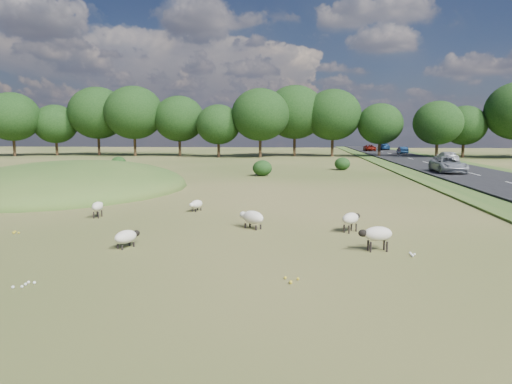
# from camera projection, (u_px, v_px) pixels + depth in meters

# --- Properties ---
(ground) EXTENTS (160.00, 160.00, 0.00)m
(ground) POSITION_uv_depth(u_px,v_px,m) (251.00, 179.00, 39.41)
(ground) COLOR #2C4A17
(ground) RESTS_ON ground
(mound) EXTENTS (16.00, 20.00, 4.00)m
(mound) POSITION_uv_depth(u_px,v_px,m) (73.00, 189.00, 32.66)
(mound) COLOR #33561E
(mound) RESTS_ON ground
(road) EXTENTS (8.00, 150.00, 0.25)m
(road) POSITION_uv_depth(u_px,v_px,m) (452.00, 170.00, 47.35)
(road) COLOR black
(road) RESTS_ON ground
(treeline) EXTENTS (96.28, 14.66, 11.70)m
(treeline) POSITION_uv_depth(u_px,v_px,m) (268.00, 116.00, 73.61)
(treeline) COLOR black
(treeline) RESTS_ON ground
(shrubs) EXTENTS (26.05, 9.09, 1.46)m
(shrubs) POSITION_uv_depth(u_px,v_px,m) (240.00, 165.00, 46.53)
(shrubs) COLOR black
(shrubs) RESTS_ON ground
(sheep_0) EXTENTS (1.23, 0.71, 0.86)m
(sheep_0) POSITION_uv_depth(u_px,v_px,m) (377.00, 234.00, 15.52)
(sheep_0) COLOR beige
(sheep_0) RESTS_ON ground
(sheep_1) EXTENTS (0.97, 1.08, 0.80)m
(sheep_1) POSITION_uv_depth(u_px,v_px,m) (351.00, 219.00, 18.50)
(sheep_1) COLOR beige
(sheep_1) RESTS_ON ground
(sheep_2) EXTENTS (0.55, 1.07, 0.76)m
(sheep_2) POSITION_uv_depth(u_px,v_px,m) (98.00, 207.00, 21.66)
(sheep_2) COLOR beige
(sheep_2) RESTS_ON ground
(sheep_3) EXTENTS (0.71, 1.05, 0.58)m
(sheep_3) POSITION_uv_depth(u_px,v_px,m) (196.00, 204.00, 23.38)
(sheep_3) COLOR beige
(sheep_3) RESTS_ON ground
(sheep_5) EXTENTS (0.84, 1.13, 0.63)m
(sheep_5) POSITION_uv_depth(u_px,v_px,m) (126.00, 237.00, 16.01)
(sheep_5) COLOR beige
(sheep_5) RESTS_ON ground
(sheep_6) EXTENTS (1.28, 1.16, 0.76)m
(sheep_6) POSITION_uv_depth(u_px,v_px,m) (252.00, 217.00, 19.18)
(sheep_6) COLOR beige
(sheep_6) RESTS_ON ground
(car_0) EXTENTS (1.29, 3.71, 1.22)m
(car_0) POSITION_uv_depth(u_px,v_px,m) (402.00, 150.00, 79.05)
(car_0) COLOR navy
(car_0) RESTS_ON road
(car_1) EXTENTS (1.96, 4.82, 1.40)m
(car_1) POSITION_uv_depth(u_px,v_px,m) (384.00, 146.00, 96.62)
(car_1) COLOR navy
(car_1) RESTS_ON road
(car_2) EXTENTS (2.06, 4.46, 1.24)m
(car_2) POSITION_uv_depth(u_px,v_px,m) (370.00, 148.00, 91.33)
(car_2) COLOR maroon
(car_2) RESTS_ON road
(car_3) EXTENTS (2.44, 5.29, 1.47)m
(car_3) POSITION_uv_depth(u_px,v_px,m) (448.00, 165.00, 42.75)
(car_3) COLOR #A2A5AA
(car_3) RESTS_ON road
(car_5) EXTENTS (2.00, 4.93, 1.43)m
(car_5) POSITION_uv_depth(u_px,v_px,m) (446.00, 157.00, 55.32)
(car_5) COLOR silver
(car_5) RESTS_ON road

